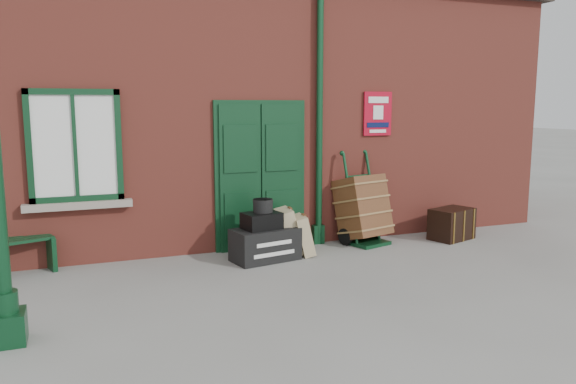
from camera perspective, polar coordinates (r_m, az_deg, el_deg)
name	(u,v)px	position (r m, az deg, el deg)	size (l,w,h in m)	color
ground	(318,272)	(7.49, 3.05, -8.16)	(80.00, 80.00, 0.00)	gray
station_building	(241,107)	(10.45, -4.84, 8.65)	(10.30, 4.30, 4.36)	#A04133
houdini_trunk	(265,244)	(8.00, -2.33, -5.34)	(0.92, 0.51, 0.46)	black
strongbox	(262,221)	(7.91, -2.69, -2.93)	(0.51, 0.37, 0.23)	black
hatbox	(263,206)	(7.90, -2.57, -1.40)	(0.28, 0.28, 0.18)	black
suitcase_back	(289,232)	(8.26, 0.05, -4.04)	(0.19, 0.48, 0.67)	tan
suitcase_front	(302,235)	(8.24, 1.47, -4.41)	(0.17, 0.43, 0.58)	tan
porter_trolley	(363,209)	(9.00, 7.60, -1.68)	(0.88, 0.92, 1.44)	#0E381D
dark_trunk	(452,224)	(9.62, 16.28, -3.12)	(0.71, 0.46, 0.51)	black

